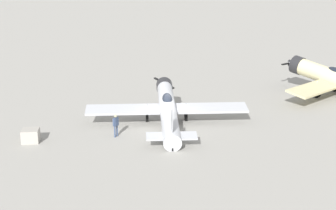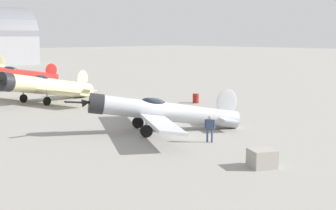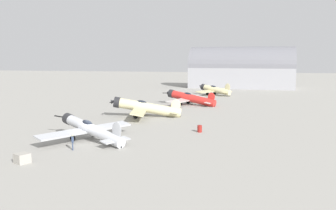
% 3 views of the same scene
% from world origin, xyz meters
% --- Properties ---
extents(ground_plane, '(400.00, 400.00, 0.00)m').
position_xyz_m(ground_plane, '(0.00, 0.00, 0.00)').
color(ground_plane, gray).
extents(airplane_foreground, '(11.52, 11.03, 2.91)m').
position_xyz_m(airplane_foreground, '(0.26, 0.45, 1.37)').
color(airplane_foreground, '#B7BABF').
rests_on(airplane_foreground, ground_plane).
extents(ground_crew_mechanic, '(0.56, 0.41, 1.63)m').
position_xyz_m(ground_crew_mechanic, '(-4.12, 0.45, 0.99)').
color(ground_crew_mechanic, '#384766').
rests_on(ground_crew_mechanic, ground_plane).
extents(equipment_crate, '(1.57, 1.59, 0.90)m').
position_xyz_m(equipment_crate, '(-9.51, 2.72, 0.45)').
color(equipment_crate, '#9E998E').
rests_on(equipment_crate, ground_plane).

